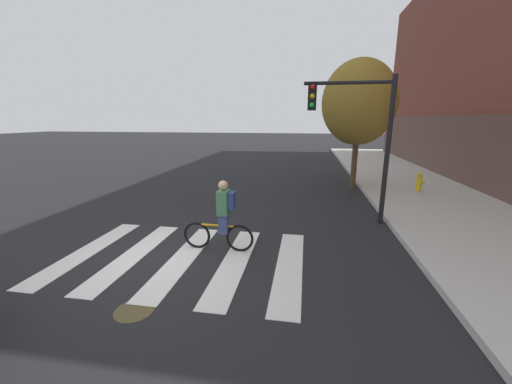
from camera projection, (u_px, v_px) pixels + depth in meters
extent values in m
plane|color=black|center=(165.00, 257.00, 6.75)|extent=(120.00, 120.00, 0.00)
cube|color=silver|center=(89.00, 250.00, 7.06)|extent=(0.55, 3.57, 0.01)
cube|color=silver|center=(135.00, 254.00, 6.87)|extent=(0.55, 3.57, 0.01)
cube|color=silver|center=(183.00, 258.00, 6.68)|extent=(0.55, 3.57, 0.01)
cube|color=silver|center=(235.00, 262.00, 6.49)|extent=(0.55, 3.57, 0.01)
cube|color=silver|center=(289.00, 266.00, 6.30)|extent=(0.55, 3.57, 0.01)
cylinder|color=#473D1E|center=(134.00, 310.00, 4.85)|extent=(0.64, 0.64, 0.01)
torus|color=black|center=(240.00, 238.00, 6.94)|extent=(0.66, 0.07, 0.66)
torus|color=black|center=(197.00, 235.00, 7.13)|extent=(0.66, 0.07, 0.66)
cylinder|color=orange|center=(218.00, 226.00, 6.97)|extent=(0.89, 0.07, 0.05)
cylinder|color=orange|center=(224.00, 223.00, 6.93)|extent=(0.04, 0.04, 0.45)
cube|color=#384772|center=(224.00, 221.00, 6.91)|extent=(0.21, 0.28, 0.56)
cube|color=#3F724C|center=(224.00, 202.00, 6.81)|extent=(0.25, 0.36, 0.56)
sphere|color=tan|center=(223.00, 185.00, 6.71)|extent=(0.22, 0.22, 0.22)
cube|color=navy|center=(231.00, 201.00, 6.76)|extent=(0.17, 0.28, 0.40)
cylinder|color=black|center=(387.00, 153.00, 8.43)|extent=(0.14, 0.14, 4.20)
cylinder|color=black|center=(348.00, 83.00, 8.17)|extent=(2.40, 0.10, 0.10)
cube|color=black|center=(312.00, 96.00, 8.41)|extent=(0.24, 0.20, 0.76)
sphere|color=red|center=(313.00, 87.00, 8.24)|extent=(0.14, 0.14, 0.14)
sphere|color=gold|center=(312.00, 96.00, 8.30)|extent=(0.14, 0.14, 0.14)
sphere|color=green|center=(312.00, 105.00, 8.36)|extent=(0.14, 0.14, 0.14)
cylinder|color=gold|center=(419.00, 183.00, 12.21)|extent=(0.22, 0.22, 0.65)
sphere|color=gold|center=(420.00, 174.00, 12.12)|extent=(0.18, 0.18, 0.18)
cylinder|color=gold|center=(423.00, 182.00, 12.18)|extent=(0.12, 0.09, 0.09)
cylinder|color=#4C3823|center=(354.00, 161.00, 13.12)|extent=(0.24, 0.24, 2.47)
ellipsoid|color=olive|center=(359.00, 102.00, 12.53)|extent=(3.08, 3.08, 3.54)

